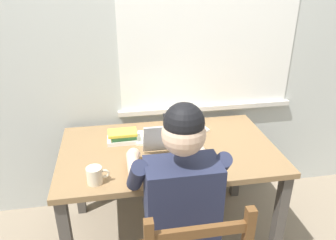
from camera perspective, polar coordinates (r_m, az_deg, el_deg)
name	(u,v)px	position (r m, az deg, el deg)	size (l,w,h in m)	color
ground_plane	(168,233)	(2.52, 0.06, -19.12)	(8.00, 8.00, 0.00)	gray
back_wall	(157,40)	(2.33, -1.86, 13.76)	(6.00, 0.08, 2.60)	beige
desk	(168,160)	(2.13, 0.07, -6.98)	(1.36, 0.81, 0.71)	olive
seated_person	(177,199)	(1.70, 1.65, -13.58)	(0.50, 0.60, 1.26)	#232842
laptop	(175,155)	(1.91, 1.14, -6.19)	(0.33, 0.32, 0.22)	#ADAFB2
computer_mouse	(216,166)	(1.89, 8.41, -7.97)	(0.06, 0.10, 0.03)	black
coffee_mug_white	(95,175)	(1.79, -12.58, -9.37)	(0.12, 0.08, 0.09)	beige
coffee_mug_dark	(189,130)	(2.21, 3.72, -1.75)	(0.12, 0.08, 0.09)	#38281E
book_stack_main	(123,136)	(2.16, -7.87, -2.84)	(0.20, 0.14, 0.08)	white
paper_pile_near_laptop	(153,138)	(2.19, -2.69, -3.09)	(0.21, 0.18, 0.02)	white
paper_pile_back_corner	(190,127)	(2.33, 3.88, -1.31)	(0.20, 0.20, 0.01)	white
paper_pile_side	(168,140)	(2.16, -0.03, -3.59)	(0.22, 0.15, 0.01)	white
landscape_photo_print	(161,144)	(2.12, -1.19, -4.23)	(0.13, 0.09, 0.00)	teal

